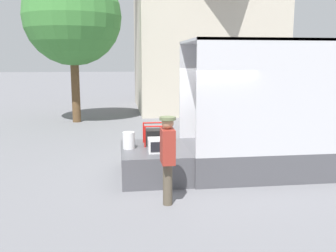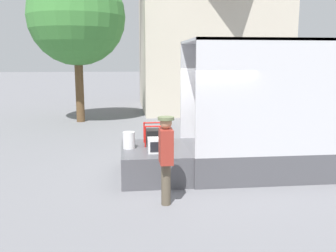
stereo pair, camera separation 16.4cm
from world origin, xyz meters
TOP-DOWN VIEW (x-y plane):
  - ground_plane at (0.00, 0.00)m, footprint 160.00×160.00m
  - tailgate_deck at (-0.77, 0.00)m, footprint 1.54×2.03m
  - microwave at (-0.70, -0.43)m, footprint 0.49×0.34m
  - portable_generator at (-0.67, 0.37)m, footprint 0.60×0.55m
  - orange_bucket at (-1.36, 0.01)m, footprint 0.28×0.28m
  - worker_person at (-0.69, -1.81)m, footprint 0.30×0.44m
  - house_backdrop at (3.12, 12.50)m, footprint 7.57×7.77m
  - street_tree at (-3.42, 8.26)m, footprint 4.12×4.12m

SIDE VIEW (x-z plane):
  - ground_plane at x=0.00m, z-range 0.00..0.00m
  - tailgate_deck at x=-0.77m, z-range 0.00..0.68m
  - microwave at x=-0.70m, z-range 0.68..1.00m
  - portable_generator at x=-0.67m, z-range 0.62..1.13m
  - orange_bucket at x=-1.36m, z-range 0.68..1.07m
  - worker_person at x=-0.69m, z-range 0.19..1.88m
  - street_tree at x=-3.42m, z-range 1.21..7.80m
  - house_backdrop at x=3.12m, z-range 0.09..9.02m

